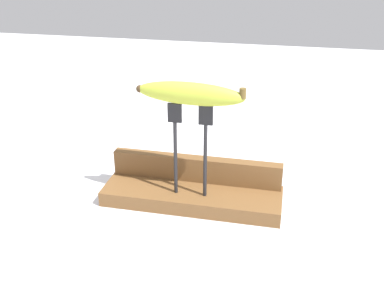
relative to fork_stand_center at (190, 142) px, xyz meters
name	(u,v)px	position (x,y,z in m)	size (l,w,h in m)	color
ground_plane	(192,203)	(0.00, 0.02, -0.14)	(3.00, 3.00, 0.00)	silver
wooden_board	(192,196)	(0.00, 0.02, -0.13)	(0.35, 0.11, 0.03)	brown
board_backstop	(196,169)	(0.00, 0.06, -0.08)	(0.35, 0.02, 0.05)	brown
fork_stand_center	(190,142)	(0.00, 0.00, 0.00)	(0.08, 0.01, 0.18)	black
banana_raised_center	(190,94)	(0.00, 0.00, 0.09)	(0.20, 0.05, 0.04)	#B2C138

